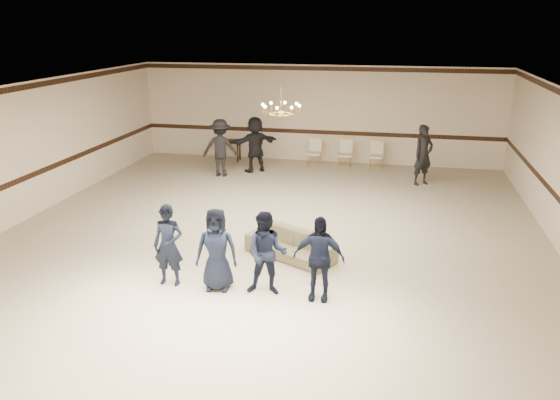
{
  "coord_description": "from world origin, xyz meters",
  "views": [
    {
      "loc": [
        2.56,
        -11.13,
        4.56
      ],
      "look_at": [
        0.29,
        -0.5,
        1.01
      ],
      "focal_mm": 35.34,
      "sensor_mm": 36.0,
      "label": 1
    }
  ],
  "objects_px": {
    "boy_a": "(168,245)",
    "console_table": "(228,150)",
    "adult_left": "(221,148)",
    "banquet_chair_right": "(376,156)",
    "banquet_chair_left": "(314,153)",
    "boy_b": "(217,249)",
    "chandelier": "(281,100)",
    "banquet_chair_mid": "(345,154)",
    "boy_d": "(319,258)",
    "boy_c": "(267,254)",
    "adult_mid": "(255,144)",
    "settee": "(290,244)",
    "adult_right": "(423,155)"
  },
  "relations": [
    {
      "from": "boy_a",
      "to": "console_table",
      "type": "height_order",
      "value": "boy_a"
    },
    {
      "from": "adult_left",
      "to": "banquet_chair_right",
      "type": "height_order",
      "value": "adult_left"
    },
    {
      "from": "adult_left",
      "to": "banquet_chair_left",
      "type": "height_order",
      "value": "adult_left"
    },
    {
      "from": "boy_b",
      "to": "adult_left",
      "type": "relative_size",
      "value": 0.85
    },
    {
      "from": "chandelier",
      "to": "adult_left",
      "type": "height_order",
      "value": "chandelier"
    },
    {
      "from": "chandelier",
      "to": "banquet_chair_left",
      "type": "relative_size",
      "value": 1.03
    },
    {
      "from": "banquet_chair_mid",
      "to": "boy_d",
      "type": "bearing_deg",
      "value": -89.07
    },
    {
      "from": "boy_a",
      "to": "boy_c",
      "type": "height_order",
      "value": "same"
    },
    {
      "from": "adult_mid",
      "to": "banquet_chair_left",
      "type": "distance_m",
      "value": 2.03
    },
    {
      "from": "settee",
      "to": "banquet_chair_left",
      "type": "relative_size",
      "value": 2.05
    },
    {
      "from": "boy_a",
      "to": "boy_b",
      "type": "bearing_deg",
      "value": -2.57
    },
    {
      "from": "boy_b",
      "to": "adult_right",
      "type": "height_order",
      "value": "adult_right"
    },
    {
      "from": "boy_c",
      "to": "boy_d",
      "type": "xyz_separation_m",
      "value": [
        0.9,
        0.0,
        0.0
      ]
    },
    {
      "from": "adult_mid",
      "to": "boy_d",
      "type": "bearing_deg",
      "value": 73.11
    },
    {
      "from": "adult_right",
      "to": "banquet_chair_left",
      "type": "relative_size",
      "value": 1.92
    },
    {
      "from": "chandelier",
      "to": "boy_a",
      "type": "height_order",
      "value": "chandelier"
    },
    {
      "from": "boy_d",
      "to": "banquet_chair_mid",
      "type": "bearing_deg",
      "value": 92.63
    },
    {
      "from": "banquet_chair_right",
      "to": "console_table",
      "type": "relative_size",
      "value": 1.06
    },
    {
      "from": "adult_mid",
      "to": "boy_b",
      "type": "bearing_deg",
      "value": 61.1
    },
    {
      "from": "adult_mid",
      "to": "banquet_chair_right",
      "type": "bearing_deg",
      "value": 156.11
    },
    {
      "from": "settee",
      "to": "console_table",
      "type": "height_order",
      "value": "console_table"
    },
    {
      "from": "settee",
      "to": "adult_mid",
      "type": "height_order",
      "value": "adult_mid"
    },
    {
      "from": "banquet_chair_mid",
      "to": "boy_a",
      "type": "bearing_deg",
      "value": -106.15
    },
    {
      "from": "banquet_chair_mid",
      "to": "banquet_chair_left",
      "type": "bearing_deg",
      "value": 178.24
    },
    {
      "from": "adult_mid",
      "to": "banquet_chair_left",
      "type": "relative_size",
      "value": 1.92
    },
    {
      "from": "settee",
      "to": "banquet_chair_right",
      "type": "bearing_deg",
      "value": 106.87
    },
    {
      "from": "chandelier",
      "to": "boy_c",
      "type": "distance_m",
      "value": 4.28
    },
    {
      "from": "banquet_chair_right",
      "to": "banquet_chair_left",
      "type": "bearing_deg",
      "value": -175.67
    },
    {
      "from": "boy_c",
      "to": "banquet_chair_right",
      "type": "xyz_separation_m",
      "value": [
        1.48,
        8.9,
        -0.29
      ]
    },
    {
      "from": "banquet_chair_right",
      "to": "adult_left",
      "type": "bearing_deg",
      "value": -155.76
    },
    {
      "from": "boy_a",
      "to": "boy_d",
      "type": "relative_size",
      "value": 1.0
    },
    {
      "from": "boy_a",
      "to": "settee",
      "type": "height_order",
      "value": "boy_a"
    },
    {
      "from": "adult_right",
      "to": "banquet_chair_right",
      "type": "distance_m",
      "value": 1.99
    },
    {
      "from": "boy_c",
      "to": "adult_left",
      "type": "bearing_deg",
      "value": 109.09
    },
    {
      "from": "settee",
      "to": "adult_right",
      "type": "distance_m",
      "value": 6.54
    },
    {
      "from": "banquet_chair_right",
      "to": "boy_c",
      "type": "bearing_deg",
      "value": -95.13
    },
    {
      "from": "adult_right",
      "to": "banquet_chair_mid",
      "type": "xyz_separation_m",
      "value": [
        -2.37,
        1.38,
        -0.42
      ]
    },
    {
      "from": "boy_d",
      "to": "banquet_chair_mid",
      "type": "distance_m",
      "value": 8.91
    },
    {
      "from": "settee",
      "to": "banquet_chair_left",
      "type": "distance_m",
      "value": 7.31
    },
    {
      "from": "boy_d",
      "to": "adult_mid",
      "type": "relative_size",
      "value": 0.85
    },
    {
      "from": "boy_b",
      "to": "banquet_chair_mid",
      "type": "relative_size",
      "value": 1.64
    },
    {
      "from": "adult_right",
      "to": "console_table",
      "type": "xyz_separation_m",
      "value": [
        -6.37,
        1.58,
        -0.51
      ]
    },
    {
      "from": "adult_mid",
      "to": "banquet_chair_mid",
      "type": "relative_size",
      "value": 1.92
    },
    {
      "from": "banquet_chair_mid",
      "to": "boy_b",
      "type": "bearing_deg",
      "value": -100.59
    },
    {
      "from": "adult_mid",
      "to": "banquet_chair_right",
      "type": "height_order",
      "value": "adult_mid"
    },
    {
      "from": "adult_left",
      "to": "boy_a",
      "type": "bearing_deg",
      "value": 95.89
    },
    {
      "from": "boy_a",
      "to": "banquet_chair_mid",
      "type": "height_order",
      "value": "boy_a"
    },
    {
      "from": "boy_c",
      "to": "banquet_chair_right",
      "type": "relative_size",
      "value": 1.64
    },
    {
      "from": "banquet_chair_left",
      "to": "banquet_chair_right",
      "type": "relative_size",
      "value": 1.0
    },
    {
      "from": "boy_c",
      "to": "banquet_chair_right",
      "type": "distance_m",
      "value": 9.03
    }
  ]
}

